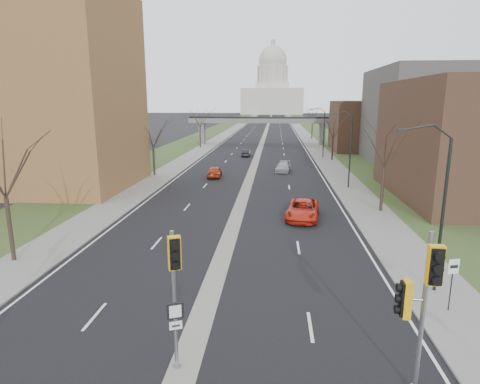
# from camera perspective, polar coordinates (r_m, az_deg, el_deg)

# --- Properties ---
(ground) EXTENTS (700.00, 700.00, 0.00)m
(ground) POSITION_cam_1_polar(r_m,az_deg,el_deg) (17.71, -6.99, -21.16)
(ground) COLOR black
(ground) RESTS_ON ground
(road_surface) EXTENTS (20.00, 600.00, 0.01)m
(road_surface) POSITION_cam_1_polar(r_m,az_deg,el_deg) (164.67, 3.94, 9.28)
(road_surface) COLOR black
(road_surface) RESTS_ON ground
(median_strip) EXTENTS (1.20, 600.00, 0.02)m
(median_strip) POSITION_cam_1_polar(r_m,az_deg,el_deg) (164.67, 3.94, 9.28)
(median_strip) COLOR gray
(median_strip) RESTS_ON ground
(sidewalk_right) EXTENTS (4.00, 600.00, 0.12)m
(sidewalk_right) POSITION_cam_1_polar(r_m,az_deg,el_deg) (164.87, 8.16, 9.20)
(sidewalk_right) COLOR gray
(sidewalk_right) RESTS_ON ground
(sidewalk_left) EXTENTS (4.00, 600.00, 0.12)m
(sidewalk_left) POSITION_cam_1_polar(r_m,az_deg,el_deg) (165.35, -0.28, 9.34)
(sidewalk_left) COLOR gray
(sidewalk_left) RESTS_ON ground
(grass_verge_right) EXTENTS (8.00, 600.00, 0.10)m
(grass_verge_right) POSITION_cam_1_polar(r_m,az_deg,el_deg) (165.30, 10.27, 9.14)
(grass_verge_right) COLOR #2D421E
(grass_verge_right) RESTS_ON ground
(grass_verge_left) EXTENTS (8.00, 600.00, 0.10)m
(grass_verge_left) POSITION_cam_1_polar(r_m,az_deg,el_deg) (166.01, -2.37, 9.34)
(grass_verge_left) COLOR #2D421E
(grass_verge_left) RESTS_ON ground
(apartment_building) EXTENTS (25.00, 16.00, 22.00)m
(apartment_building) POSITION_cam_1_polar(r_m,az_deg,el_deg) (53.15, -29.14, 12.42)
(apartment_building) COLOR brown
(apartment_building) RESTS_ON ground
(commercial_block_mid) EXTENTS (18.00, 22.00, 15.00)m
(commercial_block_mid) POSITION_cam_1_polar(r_m,az_deg,el_deg) (70.84, 25.84, 9.59)
(commercial_block_mid) COLOR #53504C
(commercial_block_mid) RESTS_ON ground
(commercial_block_far) EXTENTS (14.00, 14.00, 10.00)m
(commercial_block_far) POSITION_cam_1_polar(r_m,az_deg,el_deg) (86.53, 17.74, 8.93)
(commercial_block_far) COLOR #482E22
(commercial_block_far) RESTS_ON ground
(pedestrian_bridge) EXTENTS (34.00, 3.00, 6.45)m
(pedestrian_bridge) POSITION_cam_1_polar(r_m,az_deg,el_deg) (94.54, 3.08, 9.68)
(pedestrian_bridge) COLOR slate
(pedestrian_bridge) RESTS_ON ground
(capitol) EXTENTS (48.00, 42.00, 55.75)m
(capitol) POSITION_cam_1_polar(r_m,az_deg,el_deg) (334.48, 4.61, 14.19)
(capitol) COLOR beige
(capitol) RESTS_ON ground
(streetlight_near) EXTENTS (2.61, 0.20, 8.70)m
(streetlight_near) POSITION_cam_1_polar(r_m,az_deg,el_deg) (21.95, 25.61, 3.91)
(streetlight_near) COLOR black
(streetlight_near) RESTS_ON sidewalk_right
(streetlight_mid) EXTENTS (2.61, 0.20, 8.70)m
(streetlight_mid) POSITION_cam_1_polar(r_m,az_deg,el_deg) (47.07, 14.63, 8.80)
(streetlight_mid) COLOR black
(streetlight_mid) RESTS_ON sidewalk_right
(streetlight_far) EXTENTS (2.61, 0.20, 8.70)m
(streetlight_far) POSITION_cam_1_polar(r_m,az_deg,el_deg) (72.81, 11.29, 10.22)
(streetlight_far) COLOR black
(streetlight_far) RESTS_ON sidewalk_right
(tree_left_a) EXTENTS (7.20, 7.20, 9.40)m
(tree_left_a) POSITION_cam_1_polar(r_m,az_deg,el_deg) (27.83, -30.91, 4.30)
(tree_left_a) COLOR #382B21
(tree_left_a) RESTS_ON sidewalk_left
(tree_left_b) EXTENTS (6.75, 6.75, 8.81)m
(tree_left_b) POSITION_cam_1_polar(r_m,az_deg,el_deg) (54.94, -12.36, 8.67)
(tree_left_b) COLOR #382B21
(tree_left_b) RESTS_ON sidewalk_left
(tree_left_c) EXTENTS (7.65, 7.65, 9.99)m
(tree_left_c) POSITION_cam_1_polar(r_m,az_deg,el_deg) (87.91, -5.74, 10.84)
(tree_left_c) COLOR #382B21
(tree_left_c) RESTS_ON sidewalk_left
(tree_right_a) EXTENTS (7.20, 7.20, 9.40)m
(tree_right_a) POSITION_cam_1_polar(r_m,az_deg,el_deg) (37.76, 20.09, 7.09)
(tree_right_a) COLOR #382B21
(tree_right_a) RESTS_ON sidewalk_right
(tree_right_b) EXTENTS (6.30, 6.30, 8.22)m
(tree_right_b) POSITION_cam_1_polar(r_m,az_deg,el_deg) (70.14, 13.16, 9.11)
(tree_right_b) COLOR #382B21
(tree_right_b) RESTS_ON sidewalk_right
(tree_right_c) EXTENTS (7.65, 7.65, 9.99)m
(tree_right_c) POSITION_cam_1_polar(r_m,az_deg,el_deg) (109.81, 10.31, 11.07)
(tree_right_c) COLOR #382B21
(tree_right_c) RESTS_ON sidewalk_right
(signal_pole_median) EXTENTS (0.78, 0.91, 5.43)m
(signal_pole_median) POSITION_cam_1_polar(r_m,az_deg,el_deg) (14.60, -9.28, -11.98)
(signal_pole_median) COLOR gray
(signal_pole_median) RESTS_ON ground
(signal_pole_right) EXTENTS (1.02, 1.06, 5.84)m
(signal_pole_right) POSITION_cam_1_polar(r_m,az_deg,el_deg) (14.52, 24.29, -12.97)
(signal_pole_right) COLOR gray
(signal_pole_right) RESTS_ON ground
(speed_limit_sign) EXTENTS (0.55, 0.18, 2.60)m
(speed_limit_sign) POSITION_cam_1_polar(r_m,az_deg,el_deg) (21.57, 27.97, -10.42)
(speed_limit_sign) COLOR black
(speed_limit_sign) RESTS_ON sidewalk_right
(car_left_near) EXTENTS (1.94, 4.42, 1.48)m
(car_left_near) POSITION_cam_1_polar(r_m,az_deg,el_deg) (53.52, -3.62, 2.91)
(car_left_near) COLOR #A93113
(car_left_near) RESTS_ON ground
(car_left_far) EXTENTS (1.50, 3.89, 1.26)m
(car_left_far) POSITION_cam_1_polar(r_m,az_deg,el_deg) (74.03, 0.91, 5.58)
(car_left_far) COLOR black
(car_left_far) RESTS_ON ground
(car_right_near) EXTENTS (3.38, 6.00, 1.58)m
(car_right_near) POSITION_cam_1_polar(r_m,az_deg,el_deg) (34.87, 8.93, -2.48)
(car_right_near) COLOR red
(car_right_near) RESTS_ON ground
(car_right_mid) EXTENTS (2.48, 4.88, 1.36)m
(car_right_mid) POSITION_cam_1_polar(r_m,az_deg,el_deg) (58.03, 6.17, 3.57)
(car_right_mid) COLOR #98989F
(car_right_mid) RESTS_ON ground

